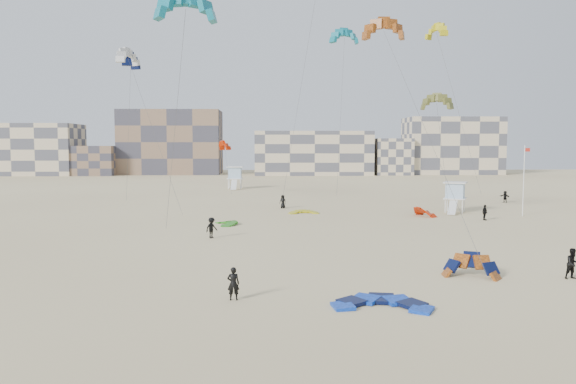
{
  "coord_description": "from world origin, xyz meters",
  "views": [
    {
      "loc": [
        -1.71,
        -27.09,
        8.16
      ],
      "look_at": [
        -0.7,
        6.0,
        5.4
      ],
      "focal_mm": 35.0,
      "sensor_mm": 36.0,
      "label": 1
    }
  ],
  "objects_px": {
    "kitesurfer_main": "(233,284)",
    "kite_ground_orange": "(471,277)",
    "kite_ground_blue": "(382,307)",
    "lifeguard_tower_near": "(455,197)"
  },
  "relations": [
    {
      "from": "kite_ground_blue",
      "to": "kitesurfer_main",
      "type": "height_order",
      "value": "kitesurfer_main"
    },
    {
      "from": "kite_ground_blue",
      "to": "lifeguard_tower_near",
      "type": "height_order",
      "value": "lifeguard_tower_near"
    },
    {
      "from": "kitesurfer_main",
      "to": "lifeguard_tower_near",
      "type": "distance_m",
      "value": 45.51
    },
    {
      "from": "kite_ground_orange",
      "to": "lifeguard_tower_near",
      "type": "bearing_deg",
      "value": 95.29
    },
    {
      "from": "kite_ground_blue",
      "to": "kite_ground_orange",
      "type": "relative_size",
      "value": 1.37
    },
    {
      "from": "kitesurfer_main",
      "to": "lifeguard_tower_near",
      "type": "bearing_deg",
      "value": -123.83
    },
    {
      "from": "kite_ground_blue",
      "to": "kitesurfer_main",
      "type": "relative_size",
      "value": 2.64
    },
    {
      "from": "kite_ground_blue",
      "to": "kitesurfer_main",
      "type": "xyz_separation_m",
      "value": [
        -7.6,
        1.47,
        0.89
      ]
    },
    {
      "from": "kite_ground_blue",
      "to": "kitesurfer_main",
      "type": "distance_m",
      "value": 7.79
    },
    {
      "from": "kitesurfer_main",
      "to": "kite_ground_orange",
      "type": "bearing_deg",
      "value": -163.04
    }
  ]
}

